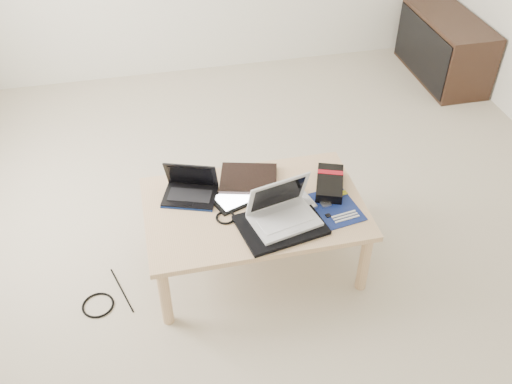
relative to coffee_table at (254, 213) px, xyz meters
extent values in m
plane|color=beige|center=(0.15, 0.24, -0.35)|extent=(4.00, 4.00, 0.00)
cube|color=tan|center=(0.00, 0.00, 0.03)|extent=(1.10, 0.70, 0.03)
cylinder|color=tan|center=(-0.50, -0.30, -0.17)|extent=(0.06, 0.06, 0.37)
cylinder|color=tan|center=(0.50, -0.30, -0.17)|extent=(0.06, 0.06, 0.37)
cylinder|color=tan|center=(-0.50, 0.30, -0.17)|extent=(0.06, 0.06, 0.37)
cylinder|color=tan|center=(0.50, 0.30, -0.17)|extent=(0.06, 0.06, 0.37)
cube|color=#352215|center=(1.93, 1.69, -0.10)|extent=(0.40, 0.90, 0.50)
cube|color=black|center=(1.73, 1.69, -0.10)|extent=(0.02, 0.86, 0.44)
cube|color=black|center=(0.01, 0.20, 0.06)|extent=(0.35, 0.31, 0.03)
cube|color=black|center=(-0.31, 0.14, 0.06)|extent=(0.31, 0.26, 0.02)
cube|color=black|center=(-0.31, 0.13, 0.07)|extent=(0.24, 0.17, 0.00)
cube|color=black|center=(-0.33, 0.07, 0.07)|extent=(0.06, 0.04, 0.00)
cube|color=black|center=(-0.29, 0.19, 0.15)|extent=(0.27, 0.15, 0.17)
cube|color=black|center=(-0.29, 0.19, 0.15)|extent=(0.23, 0.12, 0.14)
cube|color=#0B1B42|center=(-0.34, 0.05, 0.05)|extent=(0.25, 0.10, 0.01)
cube|color=black|center=(-0.09, 0.07, 0.05)|extent=(0.27, 0.23, 0.01)
cube|color=white|center=(-0.09, 0.07, 0.06)|extent=(0.21, 0.19, 0.00)
cube|color=silver|center=(0.25, 0.02, 0.06)|extent=(0.11, 0.25, 0.02)
cube|color=#A1A1A6|center=(0.25, 0.02, 0.07)|extent=(0.09, 0.20, 0.00)
cube|color=black|center=(0.09, -0.17, 0.06)|extent=(0.44, 0.36, 0.02)
cube|color=silver|center=(0.11, -0.16, 0.08)|extent=(0.35, 0.28, 0.02)
cube|color=silver|center=(0.11, -0.17, 0.09)|extent=(0.28, 0.18, 0.00)
cube|color=silver|center=(0.13, -0.24, 0.08)|extent=(0.07, 0.05, 0.00)
cube|color=silver|center=(0.10, -0.09, 0.19)|extent=(0.32, 0.14, 0.21)
cube|color=black|center=(0.10, -0.09, 0.18)|extent=(0.27, 0.11, 0.16)
cube|color=#0D1855|center=(0.39, -0.10, 0.05)|extent=(0.27, 0.32, 0.01)
cube|color=silver|center=(0.35, -0.07, 0.06)|extent=(0.05, 0.05, 0.01)
cube|color=yellow|center=(0.44, -0.01, 0.06)|extent=(0.09, 0.02, 0.01)
cube|color=yellow|center=(0.44, -0.02, 0.06)|extent=(0.09, 0.02, 0.01)
cube|color=silver|center=(0.41, -0.16, 0.06)|extent=(0.13, 0.03, 0.01)
cube|color=silver|center=(0.42, -0.18, 0.06)|extent=(0.13, 0.03, 0.01)
cube|color=silver|center=(0.42, -0.20, 0.06)|extent=(0.13, 0.03, 0.01)
cube|color=black|center=(0.34, -0.16, 0.06)|extent=(0.03, 0.03, 0.01)
cube|color=black|center=(0.41, 0.05, 0.08)|extent=(0.22, 0.30, 0.06)
cube|color=maroon|center=(0.43, 0.11, 0.11)|extent=(0.14, 0.08, 0.00)
torus|color=black|center=(-0.16, -0.06, 0.05)|extent=(0.13, 0.13, 0.01)
torus|color=black|center=(-0.84, -0.13, -0.35)|extent=(0.18, 0.18, 0.01)
cylinder|color=black|center=(-0.72, -0.06, -0.35)|extent=(0.11, 0.31, 0.01)
camera|label=1|loc=(-0.46, -2.09, 1.95)|focal=40.00mm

